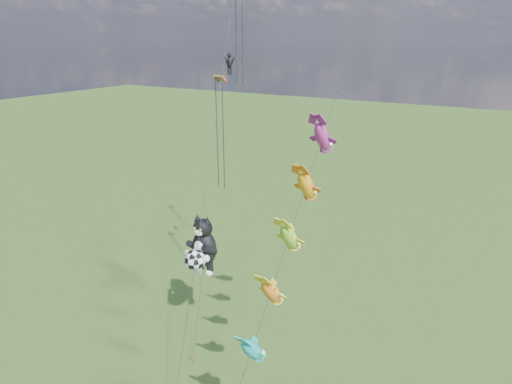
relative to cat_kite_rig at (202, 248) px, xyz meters
The scene contains 3 objects.
cat_kite_rig is the anchor object (origin of this frame).
fish_windsock_rig 10.91m from the cat_kite_rig, 30.04° to the right, with size 1.19×15.96×20.41m.
parafoil_rig 12.92m from the cat_kite_rig, 90.83° to the left, with size 5.65×16.82×28.01m.
Camera 1 is at (20.53, -14.05, 22.13)m, focal length 30.00 mm.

